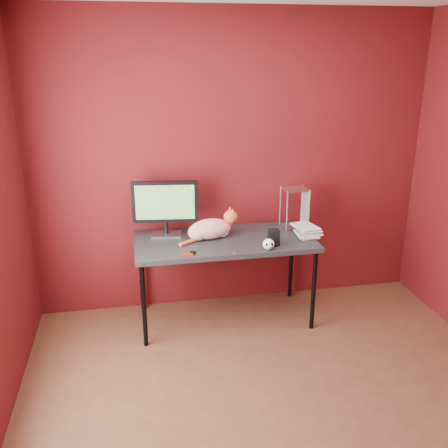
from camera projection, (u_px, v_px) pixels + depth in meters
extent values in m
cube|color=#4E2B1A|center=(288.00, 423.00, 3.18)|extent=(3.50, 3.50, 0.01)
cube|color=#500F12|center=(233.00, 164.00, 4.37)|extent=(3.50, 0.02, 2.60)
cube|color=black|center=(224.00, 242.00, 4.18)|extent=(1.50, 0.70, 0.04)
cylinder|color=black|center=(144.00, 306.00, 3.90)|extent=(0.04, 0.04, 0.71)
cylinder|color=black|center=(314.00, 291.00, 4.15)|extent=(0.04, 0.04, 0.71)
cylinder|color=black|center=(141.00, 274.00, 4.46)|extent=(0.04, 0.04, 0.71)
cylinder|color=black|center=(291.00, 262.00, 4.71)|extent=(0.04, 0.04, 0.71)
cube|color=#B8B7BD|center=(166.00, 234.00, 4.26)|extent=(0.28, 0.21, 0.02)
cylinder|color=black|center=(166.00, 227.00, 4.24)|extent=(0.04, 0.04, 0.11)
cube|color=black|center=(165.00, 202.00, 4.17)|extent=(0.55, 0.10, 0.35)
cube|color=#194712|center=(165.00, 202.00, 4.17)|extent=(0.49, 0.07, 0.29)
ellipsoid|color=#C45529|center=(210.00, 229.00, 4.17)|extent=(0.39, 0.25, 0.17)
ellipsoid|color=#C45529|center=(198.00, 232.00, 4.14)|extent=(0.19, 0.19, 0.14)
sphere|color=white|center=(222.00, 230.00, 4.21)|extent=(0.12, 0.12, 0.12)
sphere|color=#D55B29|center=(231.00, 217.00, 4.20)|extent=(0.12, 0.12, 0.12)
cone|color=#D55B29|center=(232.00, 211.00, 4.16)|extent=(0.04, 0.04, 0.05)
cone|color=#D55B29|center=(230.00, 209.00, 4.21)|extent=(0.04, 0.04, 0.05)
cylinder|color=red|center=(229.00, 222.00, 4.21)|extent=(0.09, 0.09, 0.01)
cylinder|color=#D55B29|center=(189.00, 242.00, 4.08)|extent=(0.18, 0.13, 0.03)
ellipsoid|color=white|center=(269.00, 244.00, 3.94)|extent=(0.09, 0.09, 0.09)
ellipsoid|color=black|center=(268.00, 245.00, 3.90)|extent=(0.02, 0.01, 0.03)
ellipsoid|color=black|center=(272.00, 244.00, 3.91)|extent=(0.02, 0.01, 0.03)
cube|color=black|center=(270.00, 248.00, 3.91)|extent=(0.05, 0.01, 0.00)
cylinder|color=black|center=(273.00, 244.00, 4.06)|extent=(0.11, 0.11, 0.02)
cube|color=black|center=(274.00, 236.00, 4.04)|extent=(0.10, 0.09, 0.11)
imported|color=beige|center=(298.00, 222.00, 4.22)|extent=(0.20, 0.25, 0.23)
imported|color=beige|center=(299.00, 196.00, 4.15)|extent=(0.18, 0.24, 0.24)
imported|color=beige|center=(301.00, 168.00, 4.07)|extent=(0.20, 0.25, 0.23)
imported|color=beige|center=(302.00, 139.00, 3.99)|extent=(0.22, 0.27, 0.24)
cylinder|color=#B8B7BD|center=(286.00, 211.00, 4.32)|extent=(0.01, 0.01, 0.36)
cylinder|color=#B8B7BD|center=(309.00, 210.00, 4.35)|extent=(0.01, 0.01, 0.36)
cylinder|color=#B8B7BD|center=(280.00, 206.00, 4.47)|extent=(0.01, 0.01, 0.36)
cylinder|color=#B8B7BD|center=(302.00, 204.00, 4.51)|extent=(0.01, 0.01, 0.36)
cube|color=#B8B7BD|center=(294.00, 226.00, 4.47)|extent=(0.22, 0.18, 0.01)
cube|color=#B8B7BD|center=(295.00, 189.00, 4.36)|extent=(0.22, 0.18, 0.01)
cube|color=#A5100C|center=(187.00, 255.00, 3.84)|extent=(0.09, 0.04, 0.02)
cube|color=black|center=(193.00, 252.00, 3.88)|extent=(0.05, 0.04, 0.02)
cylinder|color=#B8B7BD|center=(235.00, 252.00, 3.91)|extent=(0.04, 0.04, 0.00)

